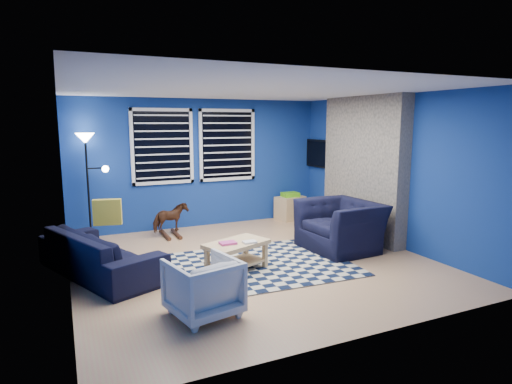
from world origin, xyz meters
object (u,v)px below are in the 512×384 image
(tv, at_px, (320,154))
(armchair_big, at_px, (341,226))
(cabinet, at_px, (290,207))
(floor_lamp, at_px, (87,153))
(armchair_bent, at_px, (203,287))
(coffee_table, at_px, (237,250))
(rocking_horse, at_px, (170,218))
(sofa, at_px, (100,253))

(tv, height_order, armchair_big, tv)
(armchair_big, relative_size, cabinet, 1.81)
(cabinet, xyz_separation_m, floor_lamp, (-3.96, -0.00, 1.28))
(tv, bearing_deg, cabinet, 156.16)
(armchair_big, relative_size, armchair_bent, 1.74)
(coffee_table, relative_size, floor_lamp, 0.53)
(tv, bearing_deg, rocking_horse, -178.89)
(armchair_bent, bearing_deg, cabinet, -142.21)
(armchair_big, relative_size, rocking_horse, 1.92)
(armchair_big, relative_size, floor_lamp, 0.65)
(tv, distance_m, coffee_table, 3.78)
(rocking_horse, bearing_deg, cabinet, -100.44)
(coffee_table, bearing_deg, cabinet, 48.16)
(cabinet, bearing_deg, armchair_bent, -145.22)
(cabinet, relative_size, floor_lamp, 0.36)
(tv, height_order, cabinet, tv)
(tv, distance_m, armchair_bent, 5.11)
(tv, bearing_deg, armchair_big, -113.95)
(floor_lamp, bearing_deg, tv, -3.12)
(sofa, distance_m, rocking_horse, 2.04)
(tv, xyz_separation_m, rocking_horse, (-3.21, -0.06, -1.06))
(sofa, distance_m, floor_lamp, 2.22)
(armchair_bent, bearing_deg, sofa, -75.52)
(sofa, relative_size, coffee_table, 2.10)
(coffee_table, xyz_separation_m, floor_lamp, (-1.71, 2.51, 1.23))
(tv, relative_size, rocking_horse, 1.58)
(coffee_table, bearing_deg, tv, 38.79)
(tv, bearing_deg, sofa, -160.52)
(armchair_bent, height_order, floor_lamp, floor_lamp)
(coffee_table, distance_m, floor_lamp, 3.28)
(armchair_bent, distance_m, floor_lamp, 3.94)
(tv, xyz_separation_m, armchair_bent, (-3.66, -3.40, -1.08))
(tv, distance_m, cabinet, 1.30)
(armchair_big, distance_m, coffee_table, 1.94)
(tv, distance_m, floor_lamp, 4.54)
(tv, xyz_separation_m, cabinet, (-0.57, 0.25, -1.14))
(sofa, height_order, armchair_bent, armchair_bent)
(armchair_big, bearing_deg, coffee_table, -86.26)
(armchair_big, xyz_separation_m, floor_lamp, (-3.63, 2.26, 1.14))
(coffee_table, relative_size, cabinet, 1.49)
(sofa, bearing_deg, floor_lamp, -23.35)
(rocking_horse, bearing_deg, armchair_big, -147.21)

